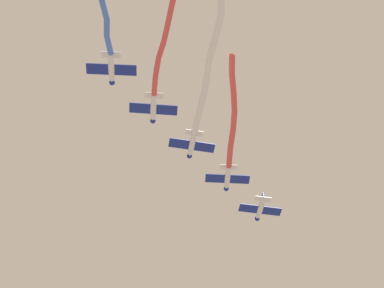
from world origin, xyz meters
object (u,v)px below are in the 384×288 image
at_px(airplane_left_wing, 227,178).
at_px(airplane_trail, 112,69).
at_px(airplane_right_wing, 192,145).
at_px(airplane_slot, 153,108).
at_px(airplane_lead, 260,209).

distance_m(airplane_left_wing, airplane_trail, 25.79).
height_order(airplane_right_wing, airplane_slot, airplane_slot).
height_order(airplane_left_wing, airplane_right_wing, airplane_right_wing).
xyz_separation_m(airplane_lead, airplane_slot, (-16.46, -19.83, 0.75)).
relative_size(airplane_lead, airplane_slot, 1.01).
xyz_separation_m(airplane_right_wing, airplane_trail, (-10.97, -13.22, 0.50)).
bearing_deg(airplane_left_wing, airplane_trail, 135.59).
relative_size(airplane_lead, airplane_right_wing, 1.00).
relative_size(airplane_right_wing, airplane_trail, 1.01).
bearing_deg(airplane_trail, airplane_slot, -44.05).
height_order(airplane_left_wing, airplane_trail, airplane_trail).
distance_m(airplane_right_wing, airplane_trail, 17.18).
xyz_separation_m(airplane_left_wing, airplane_trail, (-16.47, -19.83, 0.75)).
height_order(airplane_lead, airplane_left_wing, airplane_left_wing).
bearing_deg(airplane_lead, airplane_trail, 129.50).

